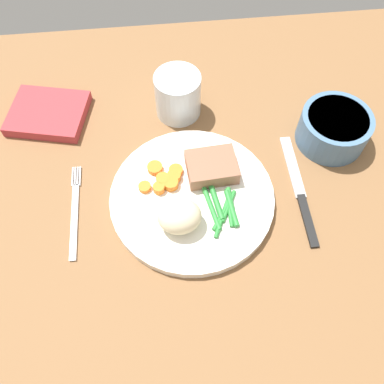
{
  "coord_description": "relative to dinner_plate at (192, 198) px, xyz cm",
  "views": [
    {
      "loc": [
        -6.84,
        -29.15,
        57.99
      ],
      "look_at": [
        -3.55,
        1.82,
        4.6
      ],
      "focal_mm": 37.85,
      "sensor_mm": 36.0,
      "label": 1
    }
  ],
  "objects": [
    {
      "name": "dining_table",
      "position": [
        3.55,
        -1.82,
        -1.8
      ],
      "size": [
        120.0,
        90.0,
        2.0
      ],
      "color": "brown",
      "rests_on": "ground"
    },
    {
      "name": "dinner_plate",
      "position": [
        0.0,
        0.0,
        0.0
      ],
      "size": [
        25.61,
        25.61,
        1.6
      ],
      "primitive_type": "cylinder",
      "color": "white",
      "rests_on": "dining_table"
    },
    {
      "name": "meat_portion",
      "position": [
        3.46,
        4.03,
        2.13
      ],
      "size": [
        8.17,
        6.68,
        2.67
      ],
      "primitive_type": "cube",
      "rotation": [
        0.0,
        0.0,
        0.06
      ],
      "color": "#936047",
      "rests_on": "dinner_plate"
    },
    {
      "name": "mashed_potatoes",
      "position": [
        -2.3,
        -4.61,
        3.15
      ],
      "size": [
        6.44,
        5.52,
        4.7
      ],
      "primitive_type": "ellipsoid",
      "color": "beige",
      "rests_on": "dinner_plate"
    },
    {
      "name": "carrot_slices",
      "position": [
        -4.02,
        3.09,
        1.35
      ],
      "size": [
        7.19,
        6.08,
        1.29
      ],
      "color": "orange",
      "rests_on": "dinner_plate"
    },
    {
      "name": "green_beans",
      "position": [
        4.48,
        -2.78,
        1.18
      ],
      "size": [
        5.43,
        9.51,
        0.89
      ],
      "color": "#2D8C38",
      "rests_on": "dinner_plate"
    },
    {
      "name": "fork",
      "position": [
        -18.34,
        -0.26,
        -0.6
      ],
      "size": [
        1.44,
        16.6,
        0.4
      ],
      "rotation": [
        0.0,
        0.0,
        0.01
      ],
      "color": "silver",
      "rests_on": "dining_table"
    },
    {
      "name": "knife",
      "position": [
        17.26,
        -0.29,
        -0.6
      ],
      "size": [
        1.7,
        20.5,
        0.64
      ],
      "rotation": [
        0.0,
        0.0,
        0.01
      ],
      "color": "black",
      "rests_on": "dining_table"
    },
    {
      "name": "water_glass",
      "position": [
        -0.46,
        18.78,
        2.62
      ],
      "size": [
        7.98,
        7.98,
        8.04
      ],
      "color": "silver",
      "rests_on": "dining_table"
    },
    {
      "name": "salad_bowl",
      "position": [
        24.86,
        9.55,
        2.44
      ],
      "size": [
        11.67,
        11.67,
        5.74
      ],
      "color": "#4C7299",
      "rests_on": "dining_table"
    },
    {
      "name": "napkin",
      "position": [
        -23.65,
        19.78,
        0.14
      ],
      "size": [
        15.16,
        13.41,
        1.88
      ],
      "primitive_type": "cube",
      "rotation": [
        0.0,
        0.0,
        -0.23
      ],
      "color": "#B2383D",
      "rests_on": "dining_table"
    }
  ]
}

